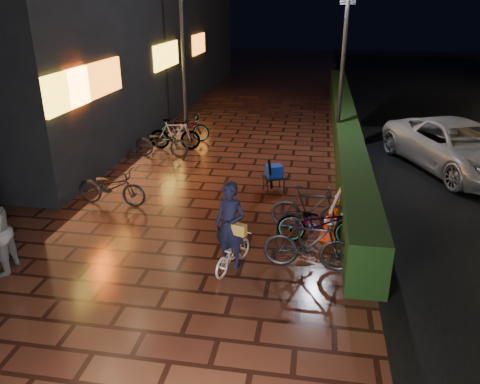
% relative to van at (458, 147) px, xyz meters
% --- Properties ---
extents(ground, '(80.00, 80.00, 0.00)m').
position_rel_van_xyz_m(ground, '(-6.33, -4.90, -0.70)').
color(ground, '#381911').
rests_on(ground, ground).
extents(hedge, '(0.70, 20.00, 1.00)m').
position_rel_van_xyz_m(hedge, '(-3.03, 3.10, -0.20)').
color(hedge, black).
rests_on(hedge, ground).
extents(van, '(3.99, 5.51, 1.39)m').
position_rel_van_xyz_m(van, '(0.00, 0.00, 0.00)').
color(van, '#B1B0B5').
rests_on(van, ground).
extents(storefront_block, '(12.09, 22.00, 9.00)m').
position_rel_van_xyz_m(storefront_block, '(-15.83, 6.60, 3.80)').
color(storefront_block, black).
rests_on(storefront_block, ground).
extents(lamp_post_hedge, '(0.45, 0.14, 4.74)m').
position_rel_van_xyz_m(lamp_post_hedge, '(-3.33, 1.13, 1.91)').
color(lamp_post_hedge, black).
rests_on(lamp_post_hedge, ground).
extents(lamp_post_sf, '(0.52, 0.21, 5.44)m').
position_rel_van_xyz_m(lamp_post_sf, '(-8.99, 3.67, 2.29)').
color(lamp_post_sf, black).
rests_on(lamp_post_sf, ground).
extents(cyclist, '(0.79, 1.26, 1.71)m').
position_rel_van_xyz_m(cyclist, '(-5.37, -6.31, -0.07)').
color(cyclist, silver).
rests_on(cyclist, ground).
extents(traffic_barrier, '(0.67, 1.65, 0.67)m').
position_rel_van_xyz_m(traffic_barrier, '(-3.48, -4.20, -0.37)').
color(traffic_barrier, '#F32F0C').
rests_on(traffic_barrier, ground).
extents(cart_assembly, '(0.67, 0.72, 1.01)m').
position_rel_van_xyz_m(cart_assembly, '(-4.99, -2.47, -0.19)').
color(cart_assembly, black).
rests_on(cart_assembly, ground).
extents(parked_bikes_storefront, '(1.97, 6.32, 1.00)m').
position_rel_van_xyz_m(parked_bikes_storefront, '(-8.62, -0.46, -0.24)').
color(parked_bikes_storefront, black).
rests_on(parked_bikes_storefront, ground).
extents(parked_bikes_hedge, '(1.92, 2.11, 1.00)m').
position_rel_van_xyz_m(parked_bikes_hedge, '(-3.93, -5.20, -0.22)').
color(parked_bikes_hedge, black).
rests_on(parked_bikes_hedge, ground).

